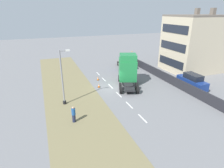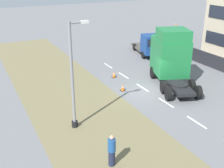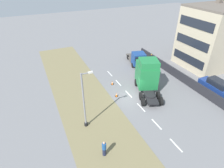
% 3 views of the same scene
% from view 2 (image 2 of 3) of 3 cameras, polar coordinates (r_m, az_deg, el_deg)
% --- Properties ---
extents(ground_plane, '(120.00, 120.00, 0.00)m').
position_cam_2_polar(ground_plane, '(22.81, 7.42, -1.51)').
color(ground_plane, slate).
rests_on(ground_plane, ground).
extents(grass_verge, '(7.00, 44.00, 0.01)m').
position_cam_2_polar(grass_verge, '(20.28, -6.79, -4.63)').
color(grass_verge, olive).
rests_on(grass_verge, ground).
extents(lane_markings, '(0.16, 17.80, 0.00)m').
position_cam_2_polar(lane_markings, '(22.29, 8.43, -2.15)').
color(lane_markings, white).
rests_on(lane_markings, ground).
extents(lorry_cab, '(4.58, 6.71, 4.81)m').
position_cam_2_polar(lorry_cab, '(24.30, 11.82, 5.58)').
color(lorry_cab, black).
rests_on(lorry_cab, ground).
extents(flatbed_truck, '(3.48, 6.15, 2.57)m').
position_cam_2_polar(flatbed_truck, '(31.59, 7.84, 7.87)').
color(flatbed_truck, navy).
rests_on(flatbed_truck, ground).
extents(lamp_post, '(1.31, 0.38, 6.55)m').
position_cam_2_polar(lamp_post, '(16.62, -7.82, 0.18)').
color(lamp_post, black).
rests_on(lamp_post, ground).
extents(pedestrian, '(0.39, 0.39, 1.75)m').
position_cam_2_polar(pedestrian, '(14.21, -0.05, -13.41)').
color(pedestrian, '#1E233D').
rests_on(pedestrian, ground).
extents(traffic_cone_lead, '(0.36, 0.36, 0.58)m').
position_cam_2_polar(traffic_cone_lead, '(25.47, 0.41, 1.97)').
color(traffic_cone_lead, black).
rests_on(traffic_cone_lead, ground).
extents(traffic_cone_trailing, '(0.36, 0.36, 0.58)m').
position_cam_2_polar(traffic_cone_trailing, '(22.68, 2.21, -0.69)').
color(traffic_cone_trailing, black).
rests_on(traffic_cone_trailing, ground).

